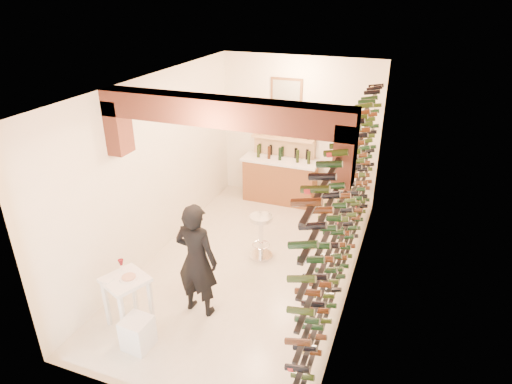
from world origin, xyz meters
TOP-DOWN VIEW (x-y plane):
  - ground at (0.00, 0.00)m, footprint 6.00×6.00m
  - room_shell at (0.00, -0.26)m, footprint 3.52×6.02m
  - wine_rack at (1.53, 0.00)m, footprint 0.32×5.70m
  - back_counter at (-0.30, 2.65)m, footprint 1.70×0.62m
  - back_shelving at (-0.30, 2.89)m, footprint 1.40×0.31m
  - tasting_table at (-1.09, -1.99)m, footprint 0.73×0.73m
  - white_stool at (-0.73, -2.32)m, footprint 0.39×0.39m
  - person at (-0.30, -1.36)m, footprint 0.68×0.47m
  - chrome_barstool at (0.08, 0.33)m, footprint 0.43×0.43m
  - crate_lower at (1.02, 2.10)m, footprint 0.56×0.47m
  - crate_upper at (1.02, 2.10)m, footprint 0.55×0.44m

SIDE VIEW (x-z plane):
  - ground at x=0.00m, z-range 0.00..0.00m
  - crate_lower at x=1.02m, z-range 0.00..0.28m
  - white_stool at x=-0.73m, z-range 0.00..0.45m
  - crate_upper at x=1.02m, z-range 0.28..0.56m
  - chrome_barstool at x=0.08m, z-range 0.07..0.90m
  - back_counter at x=-0.30m, z-range -0.11..1.18m
  - tasting_table at x=-1.09m, z-range 0.17..1.15m
  - person at x=-0.30m, z-range 0.00..1.80m
  - back_shelving at x=-0.30m, z-range -0.19..2.53m
  - wine_rack at x=1.53m, z-range 0.27..2.83m
  - room_shell at x=0.00m, z-range 0.65..3.86m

